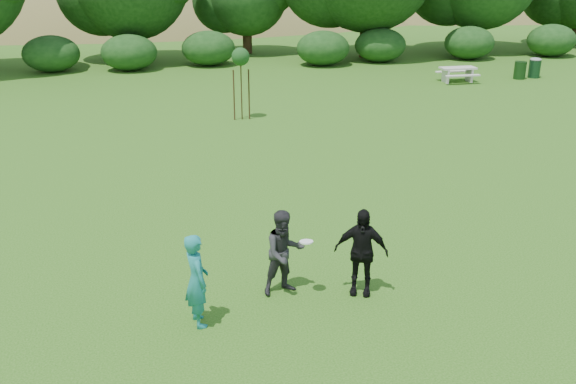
# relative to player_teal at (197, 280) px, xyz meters

# --- Properties ---
(ground) EXTENTS (120.00, 120.00, 0.00)m
(ground) POSITION_rel_player_teal_xyz_m (2.39, 0.49, -0.90)
(ground) COLOR #19470C
(ground) RESTS_ON ground
(player_teal) EXTENTS (0.57, 0.73, 1.79)m
(player_teal) POSITION_rel_player_teal_xyz_m (0.00, 0.00, 0.00)
(player_teal) COLOR #1B7A79
(player_teal) RESTS_ON ground
(player_grey) EXTENTS (0.98, 0.84, 1.76)m
(player_grey) POSITION_rel_player_teal_xyz_m (1.77, 0.81, -0.02)
(player_grey) COLOR #29292B
(player_grey) RESTS_ON ground
(player_black) EXTENTS (1.15, 0.81, 1.81)m
(player_black) POSITION_rel_player_teal_xyz_m (3.24, 0.49, 0.01)
(player_black) COLOR black
(player_black) RESTS_ON ground
(trash_can_near) EXTENTS (0.60, 0.60, 0.90)m
(trash_can_near) POSITION_rel_player_teal_xyz_m (18.12, 20.10, -0.45)
(trash_can_near) COLOR black
(trash_can_near) RESTS_ON ground
(frisbee) EXTENTS (0.27, 0.27, 0.05)m
(frisbee) POSITION_rel_player_teal_xyz_m (2.16, 0.58, 0.29)
(frisbee) COLOR white
(frisbee) RESTS_ON ground
(sapling) EXTENTS (0.70, 0.70, 2.85)m
(sapling) POSITION_rel_player_teal_xyz_m (2.77, 14.65, 1.52)
(sapling) COLOR #352515
(sapling) RESTS_ON ground
(picnic_table) EXTENTS (1.80, 1.48, 0.76)m
(picnic_table) POSITION_rel_player_teal_xyz_m (14.55, 19.95, -0.38)
(picnic_table) COLOR #BBB8AD
(picnic_table) RESTS_ON ground
(trash_can_lidded) EXTENTS (0.60, 0.60, 1.05)m
(trash_can_lidded) POSITION_rel_player_teal_xyz_m (19.05, 20.26, -0.35)
(trash_can_lidded) COLOR #13341B
(trash_can_lidded) RESTS_ON ground
(hillside) EXTENTS (150.00, 72.00, 52.00)m
(hillside) POSITION_rel_player_teal_xyz_m (1.83, 68.94, -12.87)
(hillside) COLOR olive
(hillside) RESTS_ON ground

